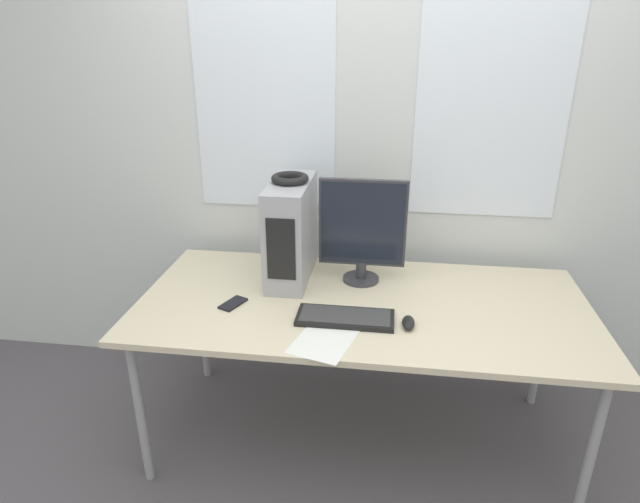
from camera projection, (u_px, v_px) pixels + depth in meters
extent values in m
cube|color=silver|center=(374.00, 142.00, 2.70)|extent=(8.00, 0.06, 2.70)
cube|color=white|center=(265.00, 108.00, 2.67)|extent=(0.71, 0.01, 1.02)
cube|color=white|center=(491.00, 112.00, 2.53)|extent=(0.71, 0.01, 1.02)
cube|color=beige|center=(362.00, 304.00, 2.38)|extent=(1.99, 0.95, 0.03)
cylinder|color=#99999E|center=(140.00, 412.00, 2.28)|extent=(0.04, 0.04, 0.73)
cylinder|color=#99999E|center=(591.00, 455.00, 2.05)|extent=(0.04, 0.04, 0.73)
cylinder|color=#99999E|center=(202.00, 320.00, 3.00)|extent=(0.04, 0.04, 0.73)
cylinder|color=#99999E|center=(541.00, 344.00, 2.77)|extent=(0.04, 0.04, 0.73)
cube|color=#9E9EA3|center=(291.00, 231.00, 2.53)|extent=(0.18, 0.47, 0.47)
cube|color=black|center=(281.00, 250.00, 2.31)|extent=(0.13, 0.00, 0.28)
torus|color=black|center=(290.00, 178.00, 2.43)|extent=(0.17, 0.17, 0.04)
cylinder|color=#333338|center=(361.00, 279.00, 2.57)|extent=(0.17, 0.17, 0.02)
cylinder|color=#333338|center=(361.00, 269.00, 2.55)|extent=(0.05, 0.05, 0.08)
cube|color=#333338|center=(363.00, 223.00, 2.46)|extent=(0.40, 0.03, 0.41)
cube|color=black|center=(362.00, 224.00, 2.45)|extent=(0.38, 0.00, 0.39)
cube|color=black|center=(345.00, 318.00, 2.22)|extent=(0.40, 0.17, 0.02)
cube|color=#383838|center=(345.00, 315.00, 2.22)|extent=(0.37, 0.14, 0.00)
ellipsoid|color=black|center=(408.00, 323.00, 2.17)|extent=(0.05, 0.11, 0.03)
cube|color=black|center=(233.00, 303.00, 2.35)|extent=(0.11, 0.15, 0.01)
cube|color=white|center=(325.00, 339.00, 2.08)|extent=(0.28, 0.34, 0.00)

